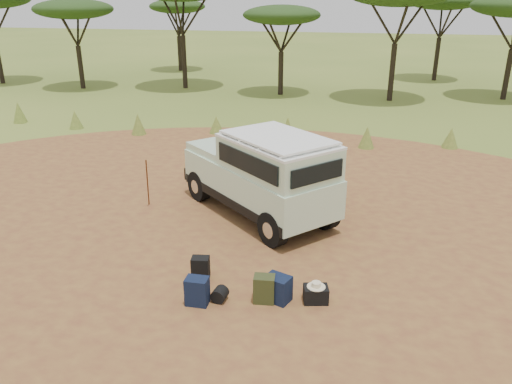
% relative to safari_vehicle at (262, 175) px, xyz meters
% --- Properties ---
extents(ground, '(140.00, 140.00, 0.00)m').
position_rel_safari_vehicle_xyz_m(ground, '(-0.54, -1.65, -1.07)').
color(ground, olive).
rests_on(ground, ground).
extents(dirt_clearing, '(23.00, 23.00, 0.01)m').
position_rel_safari_vehicle_xyz_m(dirt_clearing, '(-0.54, -1.65, -1.07)').
color(dirt_clearing, olive).
rests_on(dirt_clearing, ground).
extents(grass_fringe, '(36.60, 1.60, 0.90)m').
position_rel_safari_vehicle_xyz_m(grass_fringe, '(-0.42, 7.02, -0.67)').
color(grass_fringe, olive).
rests_on(grass_fringe, ground).
extents(acacia_treeline, '(46.70, 13.20, 6.26)m').
position_rel_safari_vehicle_xyz_m(acacia_treeline, '(0.22, 18.16, 3.80)').
color(acacia_treeline, black).
rests_on(acacia_treeline, ground).
extents(safari_vehicle, '(4.56, 4.33, 2.22)m').
position_rel_safari_vehicle_xyz_m(safari_vehicle, '(0.00, 0.00, 0.00)').
color(safari_vehicle, silver).
rests_on(safari_vehicle, ground).
extents(walking_staff, '(0.22, 0.37, 1.38)m').
position_rel_safari_vehicle_xyz_m(walking_staff, '(-3.00, -0.19, -0.38)').
color(walking_staff, maroon).
rests_on(walking_staff, ground).
extents(backpack_black, '(0.38, 0.30, 0.47)m').
position_rel_safari_vehicle_xyz_m(backpack_black, '(-0.51, -3.29, -0.84)').
color(backpack_black, black).
rests_on(backpack_black, ground).
extents(backpack_navy, '(0.41, 0.30, 0.53)m').
position_rel_safari_vehicle_xyz_m(backpack_navy, '(-0.28, -4.13, -0.81)').
color(backpack_navy, '#121B39').
rests_on(backpack_navy, ground).
extents(backpack_olive, '(0.41, 0.32, 0.53)m').
position_rel_safari_vehicle_xyz_m(backpack_olive, '(0.88, -3.79, -0.81)').
color(backpack_olive, '#393E1C').
rests_on(backpack_olive, ground).
extents(duffel_navy, '(0.54, 0.47, 0.50)m').
position_rel_safari_vehicle_xyz_m(duffel_navy, '(1.12, -3.70, -0.82)').
color(duffel_navy, '#121B39').
rests_on(duffel_navy, ground).
extents(hard_case, '(0.51, 0.41, 0.31)m').
position_rel_safari_vehicle_xyz_m(hard_case, '(1.80, -3.58, -0.91)').
color(hard_case, black).
rests_on(hard_case, ground).
extents(stuff_sack, '(0.30, 0.30, 0.27)m').
position_rel_safari_vehicle_xyz_m(stuff_sack, '(0.08, -3.95, -0.94)').
color(stuff_sack, black).
rests_on(stuff_sack, ground).
extents(safari_hat, '(0.34, 0.34, 0.10)m').
position_rel_safari_vehicle_xyz_m(safari_hat, '(1.80, -3.58, -0.72)').
color(safari_hat, beige).
rests_on(safari_hat, hard_case).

